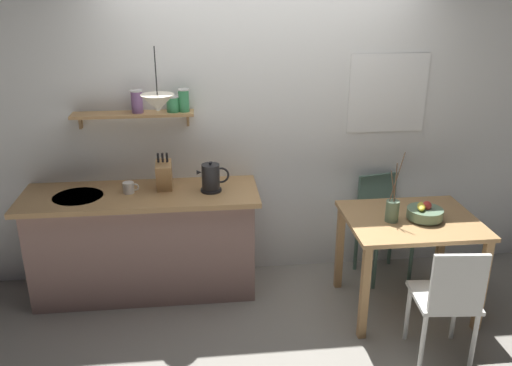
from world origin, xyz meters
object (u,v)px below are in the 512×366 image
object	(u,v)px
twig_vase	(392,210)
pendant_lamp	(158,103)
dining_table	(410,233)
fruit_bowl	(425,213)
knife_block	(164,175)
dining_chair_far	(381,220)
coffee_mug_by_sink	(129,188)
dining_chair_near	(448,298)
electric_kettle	(211,178)

from	to	relation	value
twig_vase	pendant_lamp	xyz separation A→B (m)	(-1.67, 0.35, 0.76)
dining_table	pendant_lamp	xyz separation A→B (m)	(-1.84, 0.32, 0.97)
fruit_bowl	knife_block	bearing A→B (deg)	165.19
dining_chair_far	twig_vase	distance (m)	0.70
knife_block	coffee_mug_by_sink	world-z (taller)	knife_block
dining_chair_near	dining_chair_far	xyz separation A→B (m)	(-0.04, 1.21, 0.00)
knife_block	dining_chair_near	bearing A→B (deg)	-31.39
dining_table	dining_chair_far	distance (m)	0.57
dining_chair_near	dining_chair_far	world-z (taller)	dining_chair_far
fruit_bowl	coffee_mug_by_sink	world-z (taller)	coffee_mug_by_sink
knife_block	pendant_lamp	xyz separation A→B (m)	(0.00, -0.15, 0.60)
dining_table	dining_chair_far	world-z (taller)	dining_chair_far
electric_kettle	knife_block	world-z (taller)	knife_block
dining_table	knife_block	world-z (taller)	knife_block
twig_vase	coffee_mug_by_sink	bearing A→B (deg)	166.18
dining_chair_far	twig_vase	xyz separation A→B (m)	(-0.14, -0.58, 0.36)
coffee_mug_by_sink	pendant_lamp	world-z (taller)	pendant_lamp
dining_table	pendant_lamp	size ratio (longest dim) A/B	2.15
dining_chair_near	electric_kettle	bearing A→B (deg)	144.36
fruit_bowl	coffee_mug_by_sink	bearing A→B (deg)	167.73
fruit_bowl	twig_vase	world-z (taller)	twig_vase
dining_chair_near	knife_block	size ratio (longest dim) A/B	2.76
dining_table	dining_chair_near	xyz separation A→B (m)	(0.02, -0.66, -0.15)
fruit_bowl	electric_kettle	size ratio (longest dim) A/B	1.04
dining_table	dining_chair_far	xyz separation A→B (m)	(-0.02, 0.55, -0.15)
dining_table	electric_kettle	size ratio (longest dim) A/B	3.86
dining_table	twig_vase	world-z (taller)	twig_vase
pendant_lamp	dining_chair_near	bearing A→B (deg)	-27.82
dining_table	pendant_lamp	bearing A→B (deg)	170.04
twig_vase	electric_kettle	world-z (taller)	twig_vase
dining_chair_far	knife_block	world-z (taller)	knife_block
dining_chair_near	knife_block	world-z (taller)	knife_block
dining_chair_near	pendant_lamp	bearing A→B (deg)	152.18
dining_chair_far	fruit_bowl	world-z (taller)	fruit_bowl
dining_chair_far	pendant_lamp	world-z (taller)	pendant_lamp
knife_block	coffee_mug_by_sink	distance (m)	0.29
dining_chair_near	coffee_mug_by_sink	world-z (taller)	coffee_mug_by_sink
electric_kettle	pendant_lamp	size ratio (longest dim) A/B	0.56
dining_table	pendant_lamp	distance (m)	2.10
electric_kettle	pendant_lamp	xyz separation A→B (m)	(-0.36, -0.09, 0.62)
pendant_lamp	dining_table	bearing A→B (deg)	-9.96
dining_chair_far	coffee_mug_by_sink	xyz separation A→B (m)	(-2.09, -0.10, 0.43)
twig_vase	dining_chair_far	bearing A→B (deg)	76.06
fruit_bowl	pendant_lamp	size ratio (longest dim) A/B	0.58
twig_vase	coffee_mug_by_sink	size ratio (longest dim) A/B	4.27
dining_chair_near	knife_block	bearing A→B (deg)	148.61
coffee_mug_by_sink	dining_chair_far	bearing A→B (deg)	2.82
dining_chair_near	coffee_mug_by_sink	size ratio (longest dim) A/B	7.05
dining_table	electric_kettle	bearing A→B (deg)	164.32
dining_chair_far	fruit_bowl	xyz separation A→B (m)	(0.11, -0.58, 0.32)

